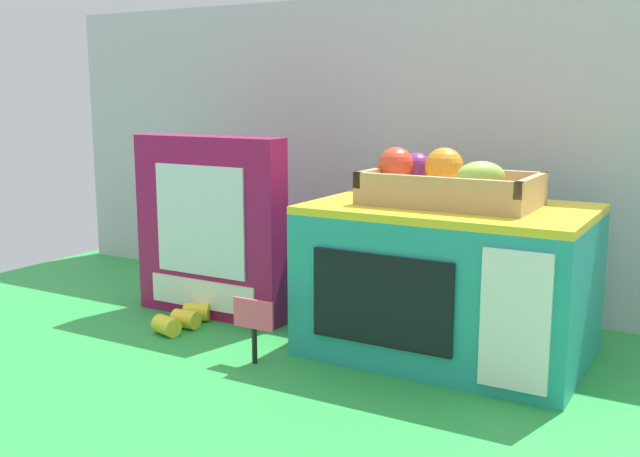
{
  "coord_description": "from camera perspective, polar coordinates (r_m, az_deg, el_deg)",
  "views": [
    {
      "loc": [
        0.6,
        -1.03,
        0.4
      ],
      "look_at": [
        -0.01,
        0.02,
        0.18
      ],
      "focal_mm": 41.54,
      "sensor_mm": 36.0,
      "label": 1
    }
  ],
  "objects": [
    {
      "name": "price_sign",
      "position": [
        1.12,
        -5.14,
        -7.11
      ],
      "size": [
        0.07,
        0.01,
        0.1
      ],
      "color": "black",
      "rests_on": "ground"
    },
    {
      "name": "ground_plane",
      "position": [
        1.26,
        -0.07,
        -8.27
      ],
      "size": [
        1.7,
        1.7,
        0.0
      ],
      "primitive_type": "plane",
      "color": "green",
      "rests_on": "ground"
    },
    {
      "name": "cookie_set_box",
      "position": [
        1.35,
        -8.5,
        0.06
      ],
      "size": [
        0.3,
        0.06,
        0.33
      ],
      "color": "#99144C",
      "rests_on": "ground"
    },
    {
      "name": "display_back_panel",
      "position": [
        1.46,
        5.72,
        6.03
      ],
      "size": [
        1.61,
        0.03,
        0.59
      ],
      "primitive_type": "cube",
      "color": "#B7BABF",
      "rests_on": "ground"
    },
    {
      "name": "loose_toy_banana",
      "position": [
        1.32,
        -10.49,
        -6.87
      ],
      "size": [
        0.06,
        0.13,
        0.03
      ],
      "color": "yellow",
      "rests_on": "ground"
    },
    {
      "name": "food_groups_crate",
      "position": [
        1.15,
        9.56,
        3.36
      ],
      "size": [
        0.26,
        0.15,
        0.09
      ],
      "color": "tan",
      "rests_on": "toy_microwave"
    },
    {
      "name": "toy_microwave",
      "position": [
        1.17,
        9.84,
        -3.95
      ],
      "size": [
        0.42,
        0.28,
        0.24
      ],
      "color": "teal",
      "rests_on": "ground"
    }
  ]
}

